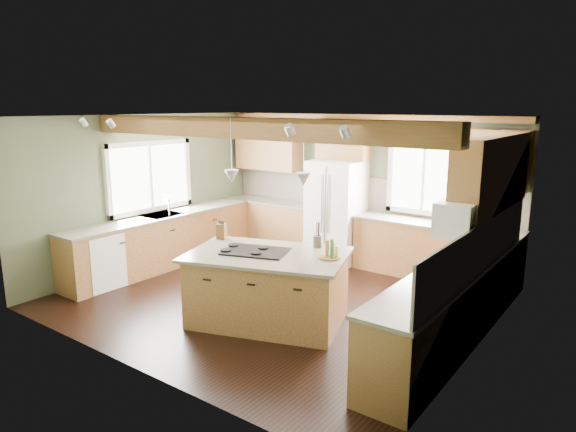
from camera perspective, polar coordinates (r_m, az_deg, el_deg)
The scene contains 37 objects.
floor at distance 7.55m, azimuth -1.24°, elevation -9.14°, with size 5.60×5.60×0.00m, color black.
ceiling at distance 7.03m, azimuth -1.34°, elevation 11.01°, with size 5.60×5.60×0.00m, color silver.
wall_back at distance 9.25m, azimuth 8.22°, elevation 3.10°, with size 5.60×5.60×0.00m, color #475139.
wall_left at distance 9.13m, azimuth -15.37°, elevation 2.67°, with size 5.00×5.00×0.00m, color #475139.
wall_right at distance 5.94m, azimuth 20.66°, elevation -2.72°, with size 5.00×5.00×0.00m, color #475139.
ceiling_beam at distance 6.49m, azimuth -5.17°, elevation 9.71°, with size 5.55×0.26×0.26m, color brown.
soffit_trim at distance 9.05m, azimuth 8.15°, elevation 10.80°, with size 5.55×0.20×0.10m, color brown.
backsplash_back at distance 9.25m, azimuth 8.15°, elevation 2.54°, with size 5.58×0.03×0.58m, color brown.
backsplash_right at distance 6.01m, azimuth 20.59°, elevation -3.42°, with size 0.03×3.70×0.58m, color brown.
base_cab_back_left at distance 10.13m, azimuth -1.70°, elevation -0.93°, with size 2.02×0.60×0.88m, color brown.
counter_back_left at distance 10.03m, azimuth -1.71°, elevation 1.62°, with size 2.06×0.64×0.04m, color #4A4436.
base_cab_back_right at distance 8.57m, azimuth 15.89°, elevation -3.87°, with size 2.62×0.60×0.88m, color brown.
counter_back_right at distance 8.46m, azimuth 16.08°, elevation -0.88°, with size 2.66×0.64×0.04m, color #4A4436.
base_cab_left at distance 9.11m, azimuth -13.64°, elevation -2.79°, with size 0.60×3.70×0.88m, color brown.
counter_left at distance 9.00m, azimuth -13.79°, elevation 0.03°, with size 0.64×3.74×0.04m, color #4A4436.
base_cab_right at distance 6.33m, azimuth 17.55°, elevation -9.78°, with size 0.60×3.70×0.88m, color brown.
counter_right at distance 6.18m, azimuth 17.83°, elevation -5.82°, with size 0.64×3.74×0.04m, color #4A4436.
upper_cab_back_left at distance 10.12m, azimuth -2.21°, elevation 7.71°, with size 1.40×0.35×0.90m, color brown.
upper_cab_over_fridge at distance 9.15m, azimuth 6.18°, elevation 8.42°, with size 0.96×0.35×0.70m, color brown.
upper_cab_right at distance 6.72m, azimuth 21.78°, elevation 4.52°, with size 0.35×2.20×0.90m, color brown.
upper_cab_back_corner at distance 8.17m, azimuth 22.17°, elevation 5.73°, with size 0.90×0.35×0.90m, color brown.
window_left at distance 9.11m, azimuth -15.13°, elevation 4.25°, with size 0.04×1.60×1.05m, color white.
window_back at distance 8.72m, azimuth 14.88°, elevation 3.92°, with size 1.10×0.04×1.00m, color white.
sink at distance 9.00m, azimuth -13.79°, elevation 0.06°, with size 0.50×0.65×0.03m, color #262628.
faucet at distance 8.84m, azimuth -13.08°, elevation 0.84°, with size 0.02×0.02×0.28m, color #B2B2B7.
dishwasher at distance 8.37m, azimuth -20.41°, elevation -4.65°, with size 0.60×0.60×0.84m, color white.
oven at distance 5.22m, azimuth 12.60°, elevation -14.50°, with size 0.60×0.72×0.84m, color white.
microwave at distance 5.90m, azimuth 18.66°, elevation -0.18°, with size 0.40×0.70×0.38m, color white.
pendant_left at distance 6.46m, azimuth -6.26°, elevation 4.42°, with size 0.18×0.18×0.16m, color #B2B2B7.
pendant_right at distance 6.15m, azimuth 1.72°, elevation 4.09°, with size 0.18×0.18×0.16m, color #B2B2B7.
refrigerator at distance 9.14m, azimuth 5.35°, elevation 0.52°, with size 0.90×0.74×1.80m, color white.
island at distance 6.65m, azimuth -2.26°, elevation -8.11°, with size 1.86×1.14×0.88m, color brown.
island_top at distance 6.50m, azimuth -2.29°, elevation -4.31°, with size 1.99×1.26×0.04m, color #4A4436.
cooktop at distance 6.55m, azimuth -3.57°, elevation -3.94°, with size 0.81×0.54×0.02m, color black.
knife_block at distance 7.20m, azimuth -7.39°, elevation -1.71°, with size 0.13×0.10×0.21m, color brown.
utensil_crock at distance 6.75m, azimuth 3.29°, elevation -2.85°, with size 0.11×0.11×0.15m, color #473D39.
bottle_tray at distance 6.27m, azimuth 4.63°, elevation -3.66°, with size 0.26×0.26×0.24m, color brown, non-canonical shape.
Camera 1 is at (4.29, -5.56, 2.76)m, focal length 32.00 mm.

